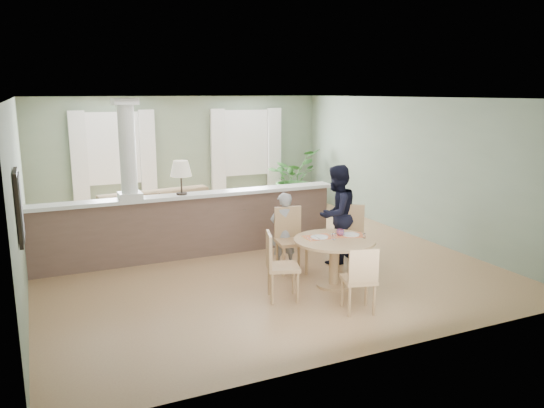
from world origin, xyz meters
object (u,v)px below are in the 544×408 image
chair_far_man (350,234)px  child_person (283,230)px  chair_near (360,277)px  chair_far_boy (290,236)px  chair_side (278,263)px  sofa (163,215)px  man_person (336,214)px  dining_table (334,249)px  houseplant (293,178)px

chair_far_man → child_person: child_person is taller
child_person → chair_near: bearing=96.2°
chair_far_boy → chair_side: 1.23m
sofa → man_person: bearing=-59.3°
chair_far_man → chair_near: 1.86m
chair_far_man → man_person: size_ratio=0.62×
dining_table → man_person: (0.61, 0.96, 0.25)m
sofa → chair_near: chair_near is taller
dining_table → chair_far_man: 0.94m
dining_table → chair_far_man: (0.69, 0.64, -0.01)m
sofa → chair_side: size_ratio=3.12×
chair_near → man_person: bearing=-96.8°
chair_far_man → child_person: (-0.98, 0.44, 0.06)m
houseplant → chair_far_boy: size_ratio=1.40×
sofa → child_person: child_person is taller
sofa → chair_far_boy: chair_far_boy is taller
chair_far_boy → chair_far_man: chair_far_boy is taller
dining_table → chair_far_boy: 0.93m
sofa → chair_far_boy: bearing=-72.7°
chair_far_boy → dining_table: bearing=-64.1°
dining_table → chair_far_boy: (-0.28, 0.89, -0.01)m
dining_table → chair_far_man: chair_far_man is taller
sofa → chair_near: bearing=-81.3°
chair_far_man → chair_side: (-1.65, -0.76, -0.04)m
chair_far_man → chair_side: 1.82m
dining_table → man_person: man_person is taller
houseplant → chair_near: 6.58m
chair_side → houseplant: bearing=-11.1°
chair_far_boy → man_person: (0.89, 0.07, 0.26)m
houseplant → chair_far_boy: 4.87m
chair_side → child_person: 1.38m
houseplant → man_person: (-1.33, -4.26, 0.11)m
chair_near → chair_far_boy: bearing=-72.0°
chair_side → dining_table: bearing=-65.2°
man_person → chair_near: bearing=43.0°
man_person → houseplant: bearing=-131.6°
child_person → sofa: bearing=-59.8°
houseplant → child_person: 4.71m
child_person → man_person: man_person is taller
houseplant → chair_side: 6.09m
chair_far_boy → child_person: 0.20m
chair_near → chair_far_man: bearing=-102.8°
chair_far_boy → child_person: size_ratio=0.82×
chair_far_boy → chair_far_man: 0.99m
houseplant → sofa: bearing=-158.0°
child_person → chair_far_boy: bearing=100.6°
sofa → chair_far_man: bearing=-61.4°
chair_near → houseplant: bearing=-93.2°
chair_far_man → child_person: 1.08m
sofa → chair_near: 4.98m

